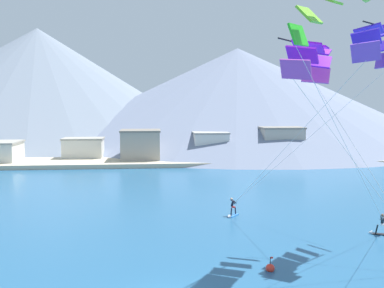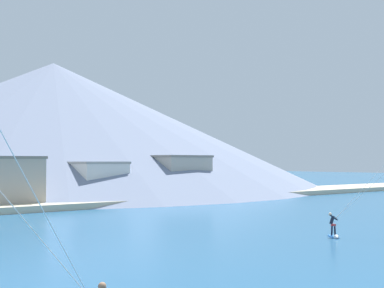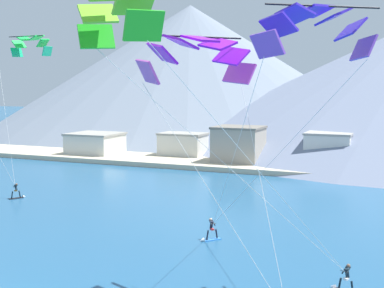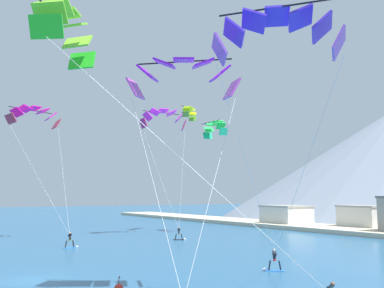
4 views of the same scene
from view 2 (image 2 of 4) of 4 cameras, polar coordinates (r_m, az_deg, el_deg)
kitesurfer_near_trail at (r=37.96m, az=14.89°, el=-8.85°), size 1.41×1.60×1.74m
shoreline_strip at (r=61.73m, az=-16.24°, el=-6.28°), size 180.00×10.00×0.70m
shore_building_quay_east at (r=68.67m, az=-9.98°, el=-4.00°), size 6.30×5.56×5.16m
shore_building_quay_west at (r=75.04m, az=-1.08°, el=-3.51°), size 7.61×4.94×6.05m
shore_building_old_town at (r=61.68m, az=-19.20°, el=-3.89°), size 6.82×6.15×5.75m
mountain_peak_central_summit at (r=112.36m, az=-14.62°, el=1.99°), size 107.76×107.76×25.28m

